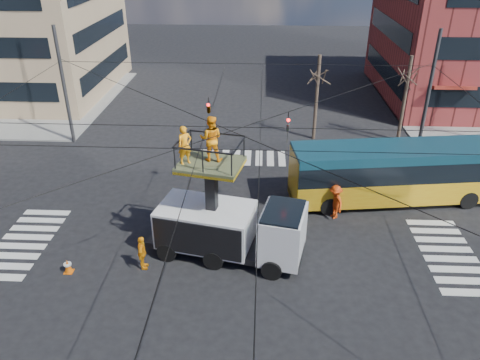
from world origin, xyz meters
name	(u,v)px	position (x,y,z in m)	size (l,w,h in m)	color
ground	(232,248)	(0.00, 0.00, 0.00)	(120.00, 120.00, 0.00)	black
sidewalk_nw	(11,99)	(-21.00, 21.00, 0.06)	(18.00, 18.00, 0.12)	slate
crosswalks	(232,248)	(0.00, 0.00, 0.01)	(22.40, 22.40, 0.02)	silver
overhead_network	(230,162)	(-0.07, 0.40, 4.29)	(24.24, 24.24, 8.00)	#2D2D30
tree_a	(318,75)	(5.00, 13.50, 4.63)	(2.00, 2.00, 6.00)	#382B21
tree_b	(408,76)	(11.00, 13.50, 4.63)	(2.00, 2.00, 6.00)	#382B21
utility_truck	(229,215)	(-0.08, -0.49, 2.10)	(7.33, 3.84, 6.56)	black
city_bus	(400,172)	(8.74, 4.92, 1.72)	(11.93, 4.15, 3.20)	#C48612
traffic_cone	(68,266)	(-7.02, -2.13, 0.33)	(0.36, 0.36, 0.65)	#EA6009
worker_ground	(142,253)	(-3.81, -1.68, 0.81)	(0.95, 0.40, 1.63)	#FFA210
flagger	(335,202)	(5.09, 2.94, 0.93)	(1.20, 0.69, 1.85)	red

